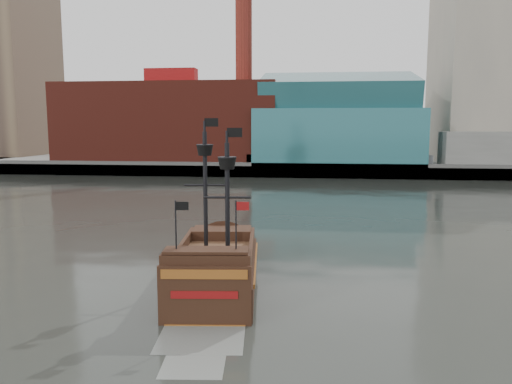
# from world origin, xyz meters

# --- Properties ---
(ground) EXTENTS (400.00, 400.00, 0.00)m
(ground) POSITION_xyz_m (0.00, 0.00, 0.00)
(ground) COLOR black
(ground) RESTS_ON ground
(promenade_far) EXTENTS (220.00, 60.00, 2.00)m
(promenade_far) POSITION_xyz_m (0.00, 92.00, 1.00)
(promenade_far) COLOR slate
(promenade_far) RESTS_ON ground
(seawall) EXTENTS (220.00, 1.00, 2.60)m
(seawall) POSITION_xyz_m (0.00, 62.50, 1.30)
(seawall) COLOR #4C4C49
(seawall) RESTS_ON ground
(skyline) EXTENTS (149.00, 45.00, 62.00)m
(skyline) POSITION_xyz_m (5.21, 84.56, 24.55)
(skyline) COLOR brown
(skyline) RESTS_ON promenade_far
(pirate_ship) EXTENTS (5.48, 14.12, 10.31)m
(pirate_ship) POSITION_xyz_m (0.66, 2.42, 0.93)
(pirate_ship) COLOR black
(pirate_ship) RESTS_ON ground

